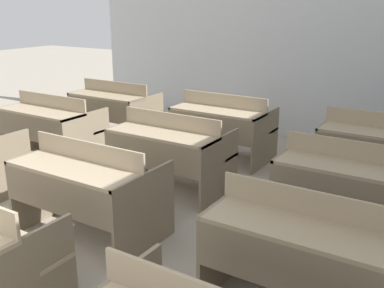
{
  "coord_description": "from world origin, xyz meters",
  "views": [
    {
      "loc": [
        2.58,
        -0.17,
        1.94
      ],
      "look_at": [
        0.54,
        3.1,
        0.73
      ],
      "focal_mm": 42.0,
      "sensor_mm": 36.0,
      "label": 1
    }
  ],
  "objects": [
    {
      "name": "bench_back_right",
      "position": [
        1.86,
        4.74,
        0.46
      ],
      "size": [
        1.19,
        0.77,
        0.85
      ],
      "color": "#81725B",
      "rests_on": "ground_plane"
    },
    {
      "name": "bench_back_center",
      "position": [
        -0.03,
        4.74,
        0.46
      ],
      "size": [
        1.19,
        0.77,
        0.85
      ],
      "color": "#82735C",
      "rests_on": "ground_plane"
    },
    {
      "name": "bench_back_left",
      "position": [
        -1.86,
        4.74,
        0.46
      ],
      "size": [
        1.19,
        0.77,
        0.85
      ],
      "color": "#7B6B54",
      "rests_on": "ground_plane"
    },
    {
      "name": "bench_third_left",
      "position": [
        -1.87,
        3.56,
        0.46
      ],
      "size": [
        1.19,
        0.77,
        0.85
      ],
      "color": "#82735C",
      "rests_on": "ground_plane"
    },
    {
      "name": "bench_third_center",
      "position": [
        -0.01,
        3.54,
        0.46
      ],
      "size": [
        1.19,
        0.77,
        0.85
      ],
      "color": "#81715A",
      "rests_on": "ground_plane"
    },
    {
      "name": "bench_second_right",
      "position": [
        1.86,
        2.33,
        0.46
      ],
      "size": [
        1.19,
        0.77,
        0.85
      ],
      "color": "#796A53",
      "rests_on": "ground_plane"
    },
    {
      "name": "bench_second_center",
      "position": [
        -0.03,
        2.34,
        0.46
      ],
      "size": [
        1.19,
        0.77,
        0.85
      ],
      "color": "#82725B",
      "rests_on": "ground_plane"
    },
    {
      "name": "wall_back",
      "position": [
        0.0,
        6.25,
        1.5
      ],
      "size": [
        6.36,
        0.06,
        3.0
      ],
      "color": "silver",
      "rests_on": "ground_plane"
    },
    {
      "name": "bench_third_right",
      "position": [
        1.85,
        3.54,
        0.46
      ],
      "size": [
        1.19,
        0.77,
        0.85
      ],
      "color": "#7C6D56",
      "rests_on": "ground_plane"
    }
  ]
}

